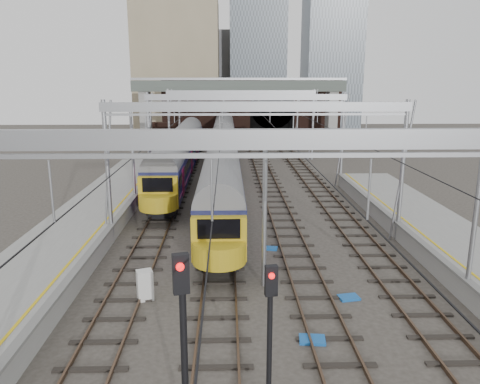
{
  "coord_description": "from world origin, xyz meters",
  "views": [
    {
      "loc": [
        -1.6,
        -17.46,
        9.03
      ],
      "look_at": [
        -0.85,
        10.03,
        2.4
      ],
      "focal_mm": 35.0,
      "sensor_mm": 36.0,
      "label": 1
    }
  ],
  "objects_px": {
    "signal_near_centre": "(270,322)",
    "relay_cabinet": "(145,285)",
    "train_main": "(224,144)",
    "train_second": "(181,152)",
    "signal_near_left": "(183,331)"
  },
  "relations": [
    {
      "from": "signal_near_left",
      "to": "relay_cabinet",
      "type": "distance_m",
      "value": 9.03
    },
    {
      "from": "train_second",
      "to": "signal_near_left",
      "type": "distance_m",
      "value": 33.99
    },
    {
      "from": "signal_near_left",
      "to": "relay_cabinet",
      "type": "height_order",
      "value": "signal_near_left"
    },
    {
      "from": "train_main",
      "to": "train_second",
      "type": "distance_m",
      "value": 7.18
    },
    {
      "from": "signal_near_centre",
      "to": "relay_cabinet",
      "type": "bearing_deg",
      "value": 112.79
    },
    {
      "from": "train_main",
      "to": "relay_cabinet",
      "type": "distance_m",
      "value": 31.68
    },
    {
      "from": "train_main",
      "to": "signal_near_centre",
      "type": "relative_size",
      "value": 13.4
    },
    {
      "from": "train_second",
      "to": "signal_near_centre",
      "type": "relative_size",
      "value": 6.71
    },
    {
      "from": "signal_near_centre",
      "to": "relay_cabinet",
      "type": "distance_m",
      "value": 8.77
    },
    {
      "from": "train_main",
      "to": "signal_near_left",
      "type": "height_order",
      "value": "signal_near_left"
    },
    {
      "from": "train_main",
      "to": "signal_near_centre",
      "type": "xyz_separation_m",
      "value": [
        1.49,
        -38.63,
        0.49
      ]
    },
    {
      "from": "train_second",
      "to": "signal_near_centre",
      "type": "xyz_separation_m",
      "value": [
        5.49,
        -32.67,
        0.5
      ]
    },
    {
      "from": "train_main",
      "to": "train_second",
      "type": "relative_size",
      "value": 2.0
    },
    {
      "from": "signal_near_left",
      "to": "train_second",
      "type": "bearing_deg",
      "value": 81.0
    },
    {
      "from": "signal_near_left",
      "to": "relay_cabinet",
      "type": "xyz_separation_m",
      "value": [
        -2.43,
        8.29,
        -2.64
      ]
    }
  ]
}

